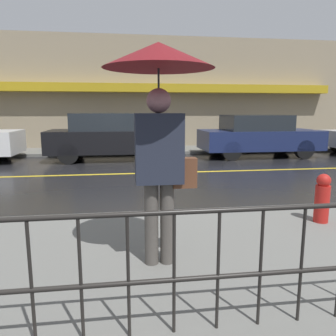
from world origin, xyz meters
The scene contains 10 objects.
ground_plane centered at (0.00, 0.00, 0.00)m, with size 80.00×80.00×0.00m, color black.
sidewalk_near centered at (0.00, -5.25, 0.05)m, with size 28.00×3.14×0.11m.
sidewalk_far centered at (0.00, 4.73, 0.05)m, with size 28.00×2.10×0.11m.
lane_marking centered at (0.00, 0.00, 0.00)m, with size 25.20×0.12×0.01m.
building_storefront centered at (0.00, 5.89, 2.41)m, with size 28.00×0.85×4.80m.
railing_foreground centered at (0.00, -6.57, 0.67)m, with size 12.00×0.04×0.91m.
pedestrian centered at (-0.45, -5.48, 1.82)m, with size 1.06×1.06×2.19m.
car_black centered at (-1.28, 2.69, 0.80)m, with size 4.04×1.86×1.58m.
car_navy centered at (4.11, 2.69, 0.77)m, with size 4.24×1.85×1.51m.
fire_hydrant centered at (1.97, -4.54, 0.45)m, with size 0.20×0.20×0.69m.
Camera 1 is at (-0.81, -8.65, 1.67)m, focal length 35.00 mm.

